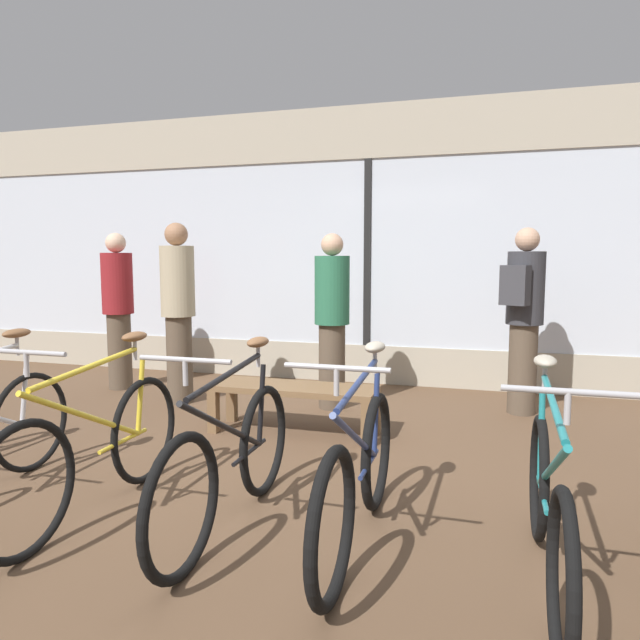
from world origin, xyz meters
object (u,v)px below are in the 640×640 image
(display_bench, at_px, (294,394))
(customer_near_bench, at_px, (524,314))
(bicycle_center_left, at_px, (95,447))
(customer_mid_floor, at_px, (178,308))
(customer_near_rack, at_px, (118,307))
(bicycle_right, at_px, (548,507))
(bicycle_center_right, at_px, (359,475))
(bicycle_center, at_px, (230,460))
(customer_by_window, at_px, (332,317))

(display_bench, relative_size, customer_near_bench, 0.80)
(bicycle_center_left, height_order, customer_mid_floor, customer_mid_floor)
(bicycle_center_left, xyz_separation_m, customer_near_rack, (-1.84, 2.78, 0.53))
(bicycle_right, distance_m, display_bench, 2.58)
(customer_near_bench, bearing_deg, bicycle_right, -90.76)
(bicycle_center_left, relative_size, bicycle_center_right, 1.03)
(display_bench, bearing_deg, bicycle_center_left, -108.72)
(bicycle_center_left, distance_m, bicycle_center, 0.82)
(bicycle_center_right, xyz_separation_m, customer_near_rack, (-3.37, 2.72, 0.55))
(bicycle_center_right, distance_m, customer_mid_floor, 3.41)
(bicycle_center_left, bearing_deg, bicycle_center_right, 2.27)
(bicycle_right, height_order, customer_near_bench, customer_near_bench)
(bicycle_right, bearing_deg, customer_by_window, 122.74)
(bicycle_center_left, height_order, bicycle_right, bicycle_center_left)
(customer_near_rack, bearing_deg, display_bench, -22.69)
(customer_mid_floor, bearing_deg, customer_by_window, 8.54)
(customer_near_rack, relative_size, customer_near_bench, 1.00)
(customer_by_window, xyz_separation_m, customer_mid_floor, (-1.55, -0.23, 0.07))
(bicycle_right, height_order, display_bench, bicycle_right)
(display_bench, distance_m, customer_near_bench, 2.29)
(bicycle_center_right, bearing_deg, customer_near_bench, 72.18)
(customer_near_rack, height_order, customer_by_window, customer_near_rack)
(customer_by_window, bearing_deg, bicycle_center, -86.97)
(bicycle_right, bearing_deg, bicycle_center, 176.00)
(bicycle_right, bearing_deg, bicycle_center_left, 178.68)
(customer_mid_floor, bearing_deg, display_bench, -23.98)
(display_bench, relative_size, customer_near_rack, 0.80)
(display_bench, xyz_separation_m, customer_near_bench, (1.86, 1.19, 0.61))
(customer_near_rack, distance_m, customer_by_window, 2.53)
(bicycle_center, relative_size, customer_near_bench, 0.96)
(bicycle_center_right, height_order, customer_near_bench, customer_near_bench)
(bicycle_center_right, bearing_deg, bicycle_center_left, -177.73)
(bicycle_center_left, height_order, customer_near_bench, customer_near_bench)
(display_bench, distance_m, customer_mid_floor, 1.72)
(bicycle_right, xyz_separation_m, display_bench, (-1.82, 1.82, -0.03))
(bicycle_center, relative_size, customer_by_window, 0.98)
(bicycle_right, distance_m, customer_mid_floor, 4.15)
(customer_mid_floor, bearing_deg, bicycle_right, -36.93)
(bicycle_center, bearing_deg, bicycle_center_right, 0.37)
(display_bench, height_order, customer_near_rack, customer_near_rack)
(customer_mid_floor, bearing_deg, bicycle_center_left, -70.34)
(bicycle_center_right, distance_m, customer_near_bench, 3.09)
(bicycle_center_left, distance_m, customer_mid_floor, 2.62)
(bicycle_center_left, distance_m, bicycle_center_right, 1.53)
(customer_near_bench, bearing_deg, customer_near_rack, -177.77)
(customer_near_bench, bearing_deg, bicycle_center_right, -107.82)
(bicycle_center, bearing_deg, customer_mid_floor, 125.56)
(customer_near_rack, bearing_deg, bicycle_right, -33.66)
(customer_near_rack, distance_m, customer_mid_floor, 1.04)
(customer_near_rack, bearing_deg, bicycle_center_left, -56.54)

